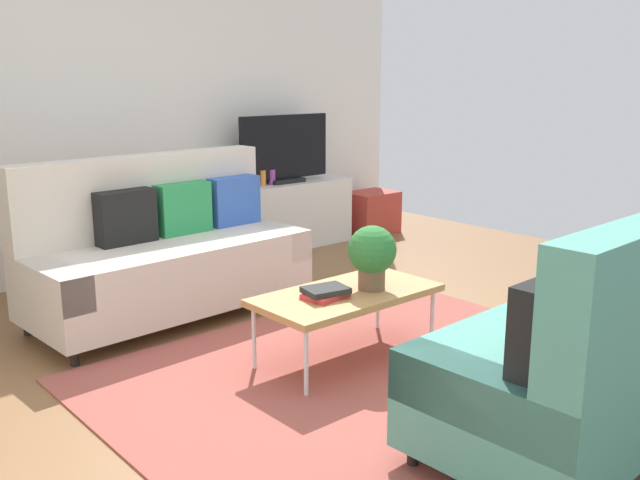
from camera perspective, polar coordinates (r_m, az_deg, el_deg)
ground_plane at (r=4.11m, az=0.75°, el=-10.33°), size 7.68×7.68×0.00m
wall_far at (r=6.15m, az=-17.20°, el=10.88°), size 6.40×0.12×2.90m
area_rug at (r=4.06m, az=3.56°, el=-10.57°), size 2.90×2.20×0.01m
couch_beige at (r=4.97m, az=-12.48°, el=-0.93°), size 1.94×0.94×1.10m
couch_green at (r=3.49m, az=22.16°, el=-7.87°), size 1.93×0.91×1.10m
coffee_table at (r=4.09m, az=2.17°, el=-4.57°), size 1.10×0.56×0.42m
tv_console at (r=6.81m, az=-2.95°, el=2.05°), size 1.40×0.44×0.64m
tv at (r=6.70m, az=-2.91°, el=7.33°), size 1.00×0.20×0.64m
storage_trunk at (r=7.48m, az=4.18°, el=2.26°), size 0.52×0.40×0.44m
potted_plant at (r=4.08m, az=4.25°, el=-1.09°), size 0.28×0.28×0.38m
table_book_0 at (r=3.96m, az=0.46°, el=-4.52°), size 0.26×0.21×0.03m
table_book_1 at (r=3.95m, az=0.46°, el=-4.09°), size 0.27×0.22×0.03m
vase_0 at (r=6.45m, az=-7.34°, el=4.85°), size 0.09×0.09×0.14m
vase_1 at (r=6.54m, az=-6.21°, el=4.96°), size 0.09×0.09×0.14m
bottle_0 at (r=6.55m, az=-4.68°, el=5.04°), size 0.06×0.06×0.14m
bottle_1 at (r=6.62m, az=-3.91°, el=5.13°), size 0.06×0.06×0.14m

